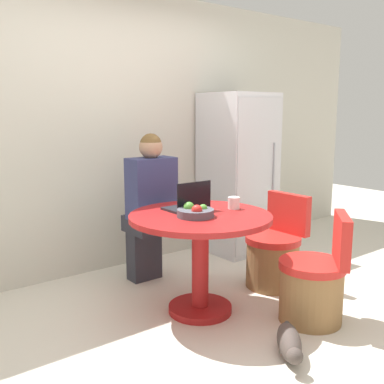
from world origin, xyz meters
TOP-DOWN VIEW (x-y plane):
  - ground_plane at (0.00, 0.00)m, footprint 12.00×12.00m
  - wall_back at (0.00, 1.62)m, footprint 7.00×0.06m
  - refrigerator at (1.30, 1.25)m, footprint 0.65×0.66m
  - dining_table at (0.02, 0.28)m, footprint 1.04×1.04m
  - chair_near_right_corner at (0.56, -0.33)m, footprint 0.54×0.54m
  - chair_right_side at (0.84, 0.30)m, footprint 0.47×0.47m
  - person_seated at (0.05, 1.03)m, footprint 0.40×0.37m
  - laptop at (0.03, 0.44)m, footprint 0.31×0.23m
  - fruit_bowl at (-0.06, 0.24)m, footprint 0.26×0.26m
  - coffee_cup at (0.33, 0.27)m, footprint 0.09×0.09m
  - cat at (0.05, -0.54)m, footprint 0.38×0.42m

SIDE VIEW (x-z plane):
  - ground_plane at x=0.00m, z-range 0.00..0.00m
  - cat at x=0.05m, z-range 0.00..0.18m
  - chair_near_right_corner at x=0.56m, z-range -0.13..0.66m
  - chair_right_side at x=0.84m, z-range -0.13..0.66m
  - dining_table at x=0.02m, z-range 0.18..0.93m
  - person_seated at x=0.05m, z-range 0.06..1.37m
  - fruit_bowl at x=-0.06m, z-range 0.74..0.84m
  - coffee_cup at x=0.33m, z-range 0.75..0.85m
  - laptop at x=0.03m, z-range 0.69..0.91m
  - refrigerator at x=1.30m, z-range 0.00..1.68m
  - wall_back at x=0.00m, z-range 0.00..2.60m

